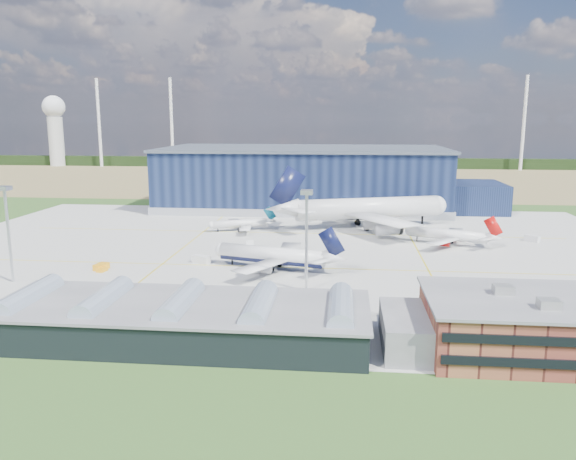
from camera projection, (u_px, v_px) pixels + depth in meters
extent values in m
plane|color=#274B1C|center=(278.00, 258.00, 156.90)|extent=(600.00, 600.00, 0.00)
cube|color=#A2A29D|center=(282.00, 250.00, 166.65)|extent=(220.00, 160.00, 0.06)
cube|color=yellow|center=(273.00, 267.00, 147.13)|extent=(180.00, 0.40, 0.02)
cube|color=yellow|center=(290.00, 233.00, 191.04)|extent=(180.00, 0.40, 0.02)
cube|color=yellow|center=(184.00, 247.00, 169.65)|extent=(0.40, 120.00, 0.02)
cube|color=yellow|center=(419.00, 253.00, 162.63)|extent=(0.40, 120.00, 0.02)
cube|color=olive|center=(318.00, 178.00, 371.58)|extent=(600.00, 220.00, 0.01)
cube|color=black|center=(323.00, 163.00, 448.87)|extent=(600.00, 8.00, 8.00)
cylinder|color=white|center=(99.00, 123.00, 451.12)|extent=(2.40, 2.40, 70.00)
cylinder|color=white|center=(172.00, 123.00, 445.11)|extent=(2.40, 2.40, 70.00)
cylinder|color=white|center=(524.00, 123.00, 418.06)|extent=(2.40, 2.40, 70.00)
cylinder|color=silver|center=(56.00, 141.00, 462.92)|extent=(12.00, 12.00, 40.00)
sphere|color=white|center=(54.00, 107.00, 457.48)|extent=(18.00, 18.00, 18.00)
cube|color=#101A36|center=(304.00, 178.00, 247.17)|extent=(120.00, 60.00, 25.00)
cube|color=gray|center=(304.00, 203.00, 249.29)|extent=(121.00, 61.00, 3.20)
cube|color=#4C5460|center=(304.00, 149.00, 244.65)|extent=(122.00, 62.00, 1.20)
cube|color=#101A36|center=(473.00, 197.00, 236.34)|extent=(24.00, 30.00, 12.00)
cube|color=maroon|center=(567.00, 328.00, 91.96)|extent=(45.00, 22.00, 9.00)
cube|color=slate|center=(570.00, 301.00, 91.05)|extent=(46.00, 23.00, 0.50)
cube|color=black|center=(543.00, 314.00, 103.19)|extent=(44.00, 0.40, 1.40)
cube|color=black|center=(544.00, 295.00, 102.51)|extent=(44.00, 0.40, 1.40)
cube|color=#ACACA7|center=(503.00, 290.00, 93.83)|extent=(3.20, 2.60, 1.60)
cube|color=#ACACA7|center=(549.00, 304.00, 86.50)|extent=(3.20, 2.60, 1.60)
cube|color=black|center=(181.00, 322.00, 98.77)|extent=(65.00, 22.00, 6.00)
cube|color=slate|center=(180.00, 305.00, 98.15)|extent=(66.00, 23.00, 0.50)
cube|color=slate|center=(412.00, 331.00, 94.76)|extent=(10.00, 18.00, 6.00)
cylinder|color=#909FB2|center=(29.00, 299.00, 100.91)|extent=(4.40, 18.00, 4.40)
cylinder|color=#909FB2|center=(103.00, 301.00, 99.51)|extent=(4.40, 18.00, 4.40)
cylinder|color=#909FB2|center=(180.00, 304.00, 98.11)|extent=(4.40, 18.00, 4.40)
cylinder|color=#909FB2|center=(259.00, 307.00, 96.71)|extent=(4.40, 18.00, 4.40)
cylinder|color=#909FB2|center=(341.00, 309.00, 95.30)|extent=(4.40, 18.00, 4.40)
cylinder|color=#B9BBC1|center=(9.00, 237.00, 131.50)|extent=(0.70, 0.70, 22.00)
cube|color=#B9BBC1|center=(4.00, 188.00, 129.26)|extent=(2.60, 2.60, 1.00)
cylinder|color=#B9BBC1|center=(306.00, 244.00, 124.49)|extent=(0.70, 0.70, 22.00)
cube|color=#B9BBC1|center=(307.00, 192.00, 122.25)|extent=(2.60, 2.60, 1.00)
cube|color=#F5A015|center=(101.00, 267.00, 144.36)|extent=(3.16, 4.36, 1.65)
cube|color=#F5A015|center=(102.00, 269.00, 142.63)|extent=(2.28, 2.99, 1.17)
cube|color=silver|center=(201.00, 259.00, 150.87)|extent=(5.35, 3.83, 2.14)
cube|color=silver|center=(532.00, 239.00, 177.34)|extent=(4.66, 4.61, 2.06)
cube|color=silver|center=(334.00, 218.00, 215.84)|extent=(3.85, 3.46, 1.39)
cube|color=silver|center=(250.00, 251.00, 158.21)|extent=(2.62, 5.15, 3.16)
imported|color=#99999E|center=(540.00, 324.00, 104.43)|extent=(3.79, 2.17, 1.21)
imported|color=#99999E|center=(195.00, 307.00, 113.86)|extent=(4.13, 1.50, 1.35)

